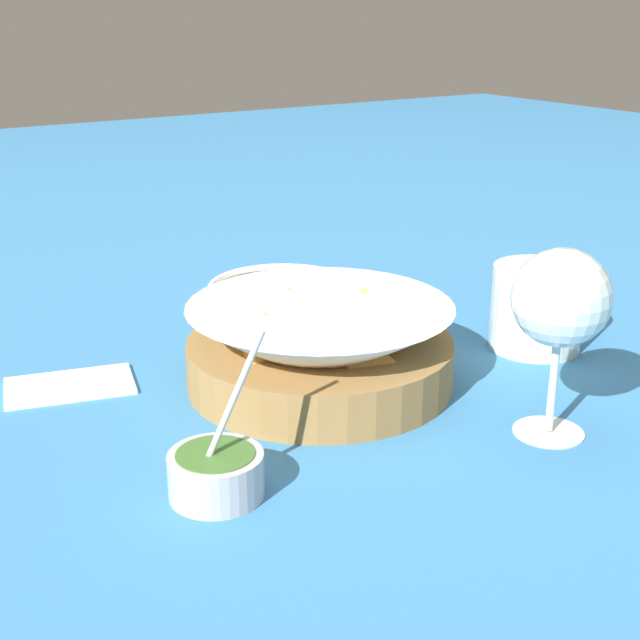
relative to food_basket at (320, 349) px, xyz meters
name	(u,v)px	position (x,y,z in m)	size (l,w,h in m)	color
ground_plane	(358,384)	(0.03, -0.02, -0.04)	(4.00, 4.00, 0.00)	teal
food_basket	(320,349)	(0.00, 0.00, 0.00)	(0.25, 0.25, 0.09)	olive
sauce_cup	(216,472)	(-0.18, -0.13, -0.02)	(0.08, 0.07, 0.12)	#B7B7BC
wine_glass	(561,303)	(0.11, -0.19, 0.08)	(0.08, 0.08, 0.16)	silver
beer_mug	(537,310)	(0.24, -0.04, 0.01)	(0.13, 0.10, 0.09)	silver
side_plate	(281,289)	(0.11, 0.26, -0.03)	(0.19, 0.19, 0.01)	white
napkin	(69,384)	(-0.21, 0.12, -0.03)	(0.13, 0.10, 0.01)	white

